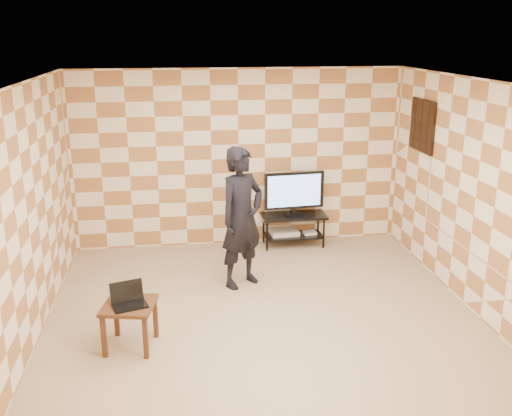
# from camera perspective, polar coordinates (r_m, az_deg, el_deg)

# --- Properties ---
(floor) EXTENTS (5.00, 5.00, 0.00)m
(floor) POSITION_cam_1_polar(r_m,az_deg,el_deg) (6.81, 0.72, -10.78)
(floor) COLOR tan
(floor) RESTS_ON ground
(wall_back) EXTENTS (5.00, 0.02, 2.70)m
(wall_back) POSITION_cam_1_polar(r_m,az_deg,el_deg) (8.69, -1.77, 4.95)
(wall_back) COLOR beige
(wall_back) RESTS_ON ground
(wall_front) EXTENTS (5.00, 0.02, 2.70)m
(wall_front) POSITION_cam_1_polar(r_m,az_deg,el_deg) (4.02, 6.33, -10.35)
(wall_front) COLOR beige
(wall_front) RESTS_ON ground
(wall_left) EXTENTS (0.02, 5.00, 2.70)m
(wall_left) POSITION_cam_1_polar(r_m,az_deg,el_deg) (6.42, -21.87, -0.81)
(wall_left) COLOR beige
(wall_left) RESTS_ON ground
(wall_right) EXTENTS (0.02, 5.00, 2.70)m
(wall_right) POSITION_cam_1_polar(r_m,az_deg,el_deg) (7.11, 21.12, 0.96)
(wall_right) COLOR beige
(wall_right) RESTS_ON ground
(ceiling) EXTENTS (5.00, 5.00, 0.02)m
(ceiling) POSITION_cam_1_polar(r_m,az_deg,el_deg) (6.03, 0.82, 12.47)
(ceiling) COLOR white
(ceiling) RESTS_ON wall_back
(wall_art) EXTENTS (0.04, 0.72, 0.72)m
(wall_art) POSITION_cam_1_polar(r_m,az_deg,el_deg) (8.32, 16.29, 7.92)
(wall_art) COLOR black
(wall_art) RESTS_ON wall_right
(tv_stand) EXTENTS (1.00, 0.45, 0.50)m
(tv_stand) POSITION_cam_1_polar(r_m,az_deg,el_deg) (8.84, 3.76, -1.50)
(tv_stand) COLOR black
(tv_stand) RESTS_ON floor
(tv) EXTENTS (0.93, 0.20, 0.67)m
(tv) POSITION_cam_1_polar(r_m,az_deg,el_deg) (8.68, 3.83, 1.66)
(tv) COLOR black
(tv) RESTS_ON tv_stand
(dvd_player) EXTENTS (0.45, 0.33, 0.07)m
(dvd_player) POSITION_cam_1_polar(r_m,az_deg,el_deg) (8.89, 2.83, -2.43)
(dvd_player) COLOR silver
(dvd_player) RESTS_ON tv_stand
(game_console) EXTENTS (0.21, 0.16, 0.05)m
(game_console) POSITION_cam_1_polar(r_m,az_deg,el_deg) (8.94, 5.39, -2.48)
(game_console) COLOR silver
(game_console) RESTS_ON tv_stand
(side_table) EXTENTS (0.61, 0.61, 0.50)m
(side_table) POSITION_cam_1_polar(r_m,az_deg,el_deg) (6.18, -12.55, -10.06)
(side_table) COLOR #3B2011
(side_table) RESTS_ON floor
(laptop) EXTENTS (0.41, 0.36, 0.23)m
(laptop) POSITION_cam_1_polar(r_m,az_deg,el_deg) (6.10, -12.62, -8.96)
(laptop) COLOR black
(laptop) RESTS_ON side_table
(person) EXTENTS (0.80, 0.75, 1.84)m
(person) POSITION_cam_1_polar(r_m,az_deg,el_deg) (7.29, -1.43, -0.98)
(person) COLOR black
(person) RESTS_ON floor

